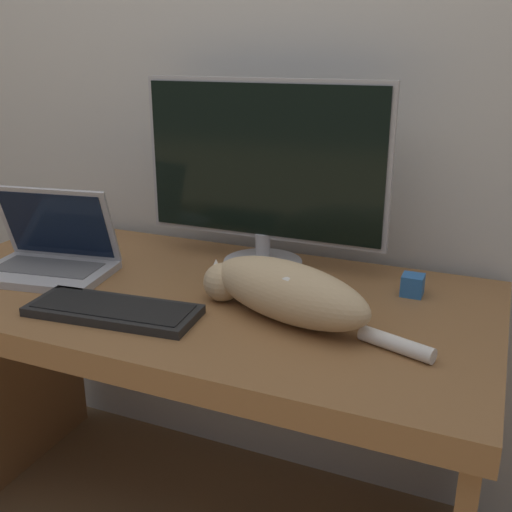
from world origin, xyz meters
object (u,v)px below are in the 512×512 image
monitor (263,174)px  laptop (49,257)px  cat (284,290)px  external_keyboard (113,310)px

monitor → laptop: monitor is taller
monitor → laptop: (-0.50, -0.26, -0.21)m
monitor → cat: monitor is taller
laptop → external_keyboard: size_ratio=0.90×
monitor → cat: bearing=-59.6°
laptop → external_keyboard: bearing=-35.2°
monitor → laptop: bearing=-152.3°
monitor → cat: size_ratio=1.20×
laptop → cat: bearing=-10.6°
monitor → external_keyboard: (-0.19, -0.41, -0.25)m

